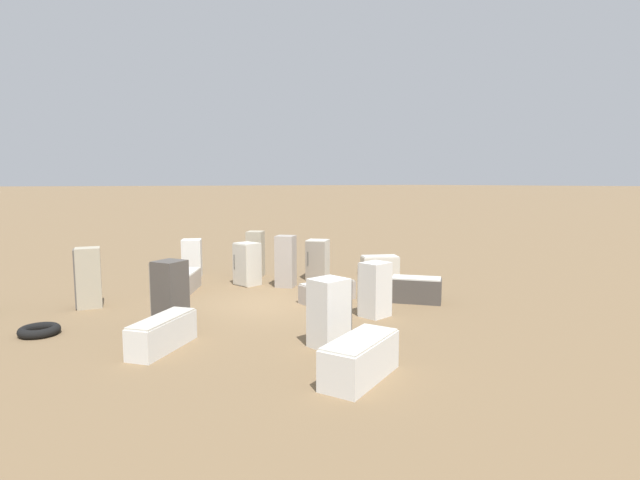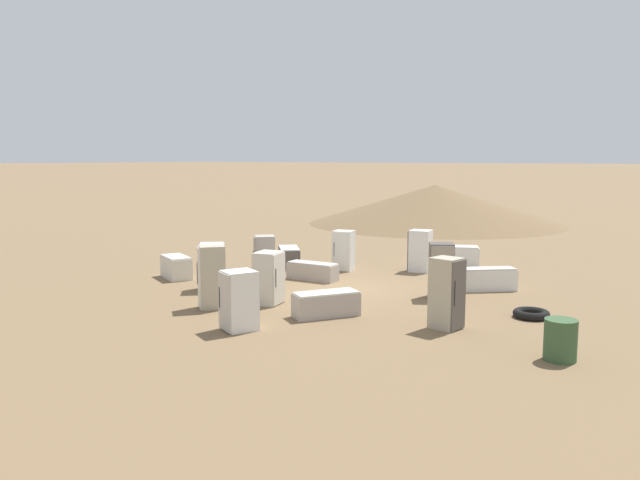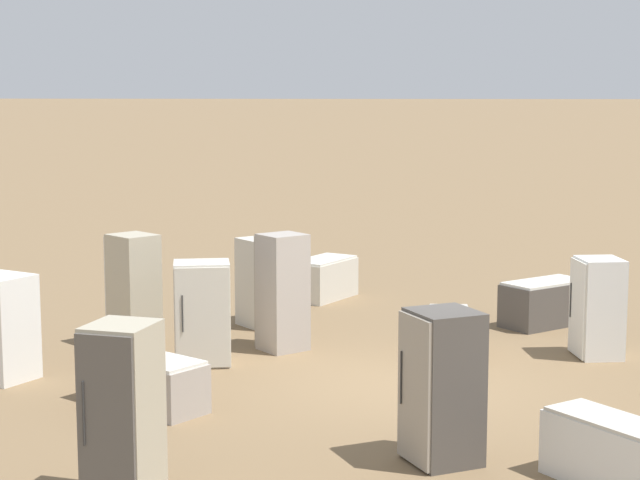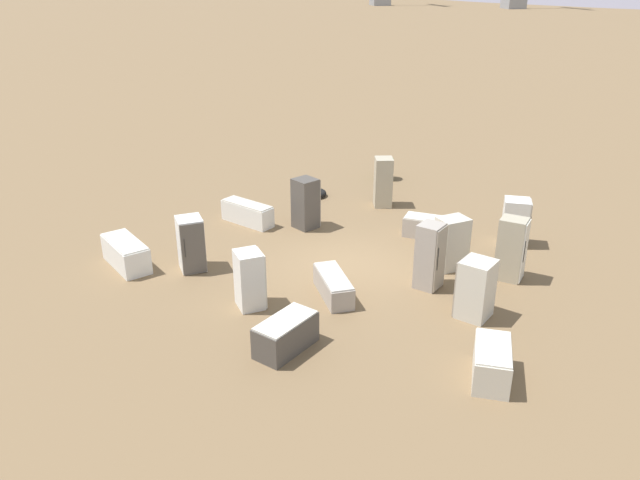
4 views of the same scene
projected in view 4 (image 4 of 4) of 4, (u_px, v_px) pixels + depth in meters
name	position (u px, v px, depth m)	size (l,w,h in m)	color
ground_plane	(342.00, 264.00, 17.75)	(1000.00, 1000.00, 0.00)	brown
discarded_fridge_0	(247.00, 213.00, 20.50)	(1.80, 1.65, 0.71)	white
discarded_fridge_1	(512.00, 249.00, 16.61)	(0.90, 0.92, 1.74)	#B2A88E
discarded_fridge_2	(191.00, 244.00, 17.20)	(0.87, 0.78, 1.52)	white
discarded_fridge_3	(383.00, 182.00, 21.84)	(0.79, 0.71, 1.74)	#B2A88E
discarded_fridge_4	(250.00, 280.00, 15.28)	(0.81, 0.76, 1.47)	white
discarded_fridge_5	(286.00, 335.00, 13.66)	(1.53, 1.60, 0.76)	#4C4742
discarded_fridge_6	(333.00, 286.00, 15.93)	(1.78, 0.71, 0.60)	#A89E93
discarded_fridge_7	(432.00, 228.00, 19.43)	(1.50, 1.80, 0.65)	#A89E93
discarded_fridge_8	(126.00, 253.00, 17.52)	(2.00, 1.46, 0.77)	white
discarded_fridge_9	(451.00, 243.00, 17.30)	(0.84, 0.92, 1.49)	beige
discarded_fridge_10	(430.00, 256.00, 16.16)	(0.87, 0.87, 1.78)	#A89E93
discarded_fridge_11	(492.00, 363.00, 12.66)	(1.57, 1.26, 0.77)	beige
discarded_fridge_12	(306.00, 203.00, 20.00)	(0.93, 0.94, 1.64)	#4C4742
discarded_fridge_13	(475.00, 289.00, 14.83)	(1.06, 1.06, 1.48)	beige
discarded_fridge_14	(516.00, 222.00, 18.77)	(0.95, 0.99, 1.44)	white
scrap_tire	(314.00, 193.00, 23.02)	(0.93, 0.93, 0.21)	black
rusty_barrel	(385.00, 169.00, 24.78)	(0.66, 0.66, 0.86)	#385633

